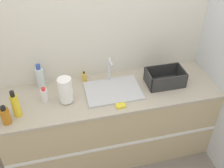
# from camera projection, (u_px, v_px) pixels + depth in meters

# --- Properties ---
(wall_back) EXTENTS (4.61, 0.06, 2.60)m
(wall_back) POSITION_uv_depth(u_px,v_px,m) (102.00, 40.00, 2.67)
(wall_back) COLOR beige
(wall_back) RESTS_ON ground_plane
(wall_right) EXTENTS (0.06, 2.64, 2.60)m
(wall_right) POSITION_uv_depth(u_px,v_px,m) (221.00, 44.00, 2.61)
(wall_right) COLOR silver
(wall_right) RESTS_ON ground_plane
(counter_cabinet) EXTENTS (2.24, 0.66, 0.90)m
(counter_cabinet) POSITION_uv_depth(u_px,v_px,m) (110.00, 123.00, 2.92)
(counter_cabinet) COLOR tan
(counter_cabinet) RESTS_ON ground_plane
(sink) EXTENTS (0.56, 0.40, 0.30)m
(sink) POSITION_uv_depth(u_px,v_px,m) (113.00, 89.00, 2.64)
(sink) COLOR silver
(sink) RESTS_ON counter_cabinet
(paper_towel_roll) EXTENTS (0.13, 0.13, 0.27)m
(paper_towel_roll) POSITION_uv_depth(u_px,v_px,m) (66.00, 90.00, 2.45)
(paper_towel_roll) COLOR #4C4C51
(paper_towel_roll) RESTS_ON counter_cabinet
(dish_rack) EXTENTS (0.38, 0.24, 0.16)m
(dish_rack) POSITION_uv_depth(u_px,v_px,m) (165.00, 79.00, 2.71)
(dish_rack) COLOR #2D2D2D
(dish_rack) RESTS_ON counter_cabinet
(bottle_white_spray) EXTENTS (0.07, 0.07, 0.15)m
(bottle_white_spray) POSITION_uv_depth(u_px,v_px,m) (44.00, 95.00, 2.50)
(bottle_white_spray) COLOR white
(bottle_white_spray) RESTS_ON counter_cabinet
(bottle_yellow) EXTENTS (0.07, 0.07, 0.28)m
(bottle_yellow) POSITION_uv_depth(u_px,v_px,m) (16.00, 105.00, 2.31)
(bottle_yellow) COLOR yellow
(bottle_yellow) RESTS_ON counter_cabinet
(bottle_amber) EXTENTS (0.08, 0.08, 0.19)m
(bottle_amber) POSITION_uv_depth(u_px,v_px,m) (5.00, 116.00, 2.26)
(bottle_amber) COLOR #B26B19
(bottle_amber) RESTS_ON counter_cabinet
(bottle_clear) EXTENTS (0.08, 0.08, 0.27)m
(bottle_clear) POSITION_uv_depth(u_px,v_px,m) (40.00, 77.00, 2.64)
(bottle_clear) COLOR silver
(bottle_clear) RESTS_ON counter_cabinet
(soap_dispenser) EXTENTS (0.04, 0.04, 0.12)m
(soap_dispenser) POSITION_uv_depth(u_px,v_px,m) (84.00, 77.00, 2.75)
(soap_dispenser) COLOR gold
(soap_dispenser) RESTS_ON counter_cabinet
(sponge) EXTENTS (0.09, 0.06, 0.02)m
(sponge) POSITION_uv_depth(u_px,v_px,m) (121.00, 106.00, 2.46)
(sponge) COLOR yellow
(sponge) RESTS_ON counter_cabinet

